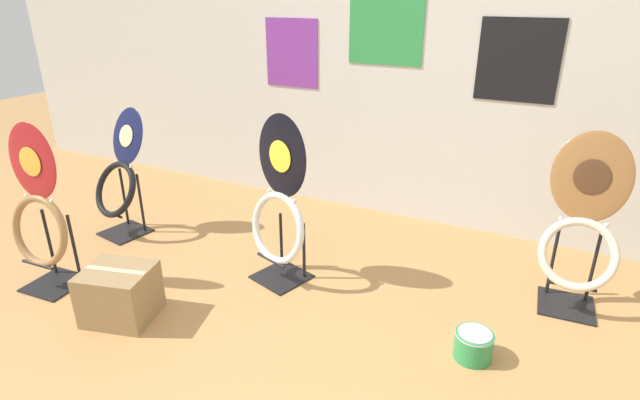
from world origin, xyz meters
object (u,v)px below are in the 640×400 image
toilet_seat_display_jazz_black (279,209)px  storage_box (120,294)px  toilet_seat_display_woodgrain (582,229)px  toilet_seat_display_navy_moon (120,180)px  paint_can (474,344)px  toilet_seat_display_crimson_swirl (39,217)px

toilet_seat_display_jazz_black → storage_box: (-0.54, -0.69, -0.30)m
toilet_seat_display_woodgrain → toilet_seat_display_jazz_black: 1.58m
toilet_seat_display_navy_moon → toilet_seat_display_woodgrain: size_ratio=0.92×
paint_can → storage_box: 1.75m
toilet_seat_display_jazz_black → storage_box: toilet_seat_display_jazz_black is taller
toilet_seat_display_crimson_swirl → paint_can: size_ratio=5.32×
toilet_seat_display_crimson_swirl → toilet_seat_display_navy_moon: bearing=102.2°
toilet_seat_display_crimson_swirl → paint_can: 2.33m
toilet_seat_display_jazz_black → paint_can: 1.22m
toilet_seat_display_woodgrain → toilet_seat_display_jazz_black: (-1.51, -0.47, -0.00)m
toilet_seat_display_navy_moon → toilet_seat_display_crimson_swirl: (0.15, -0.69, 0.04)m
toilet_seat_display_woodgrain → toilet_seat_display_crimson_swirl: 2.86m
storage_box → paint_can: bearing=16.4°
paint_can → storage_box: storage_box is taller
paint_can → toilet_seat_display_woodgrain: bearing=61.1°
toilet_seat_display_navy_moon → toilet_seat_display_crimson_swirl: size_ratio=0.90×
toilet_seat_display_woodgrain → storage_box: bearing=-150.4°
toilet_seat_display_navy_moon → toilet_seat_display_jazz_black: bearing=-1.7°
toilet_seat_display_jazz_black → storage_box: size_ratio=2.47×
toilet_seat_display_navy_moon → toilet_seat_display_crimson_swirl: 0.71m
toilet_seat_display_crimson_swirl → storage_box: 0.65m
toilet_seat_display_jazz_black → storage_box: 0.93m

